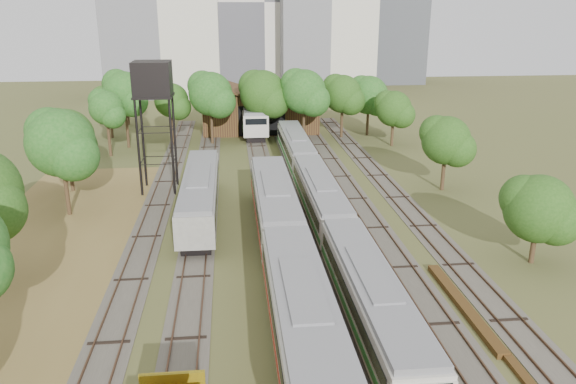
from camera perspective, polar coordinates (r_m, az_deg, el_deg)
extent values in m
plane|color=#475123|center=(29.07, 5.88, -17.18)|extent=(240.00, 240.00, 0.00)
cube|color=brown|center=(37.60, -25.43, -10.22)|extent=(14.00, 60.00, 0.04)
cube|color=#4C473D|center=(51.43, -13.12, -1.35)|extent=(2.60, 80.00, 0.06)
cube|color=#472D1E|center=(51.50, -13.92, -1.28)|extent=(0.08, 80.00, 0.14)
cube|color=#472D1E|center=(51.31, -12.33, -1.23)|extent=(0.08, 80.00, 0.14)
cube|color=#4C473D|center=(51.06, -8.67, -1.22)|extent=(2.60, 80.00, 0.06)
cube|color=#472D1E|center=(51.08, -9.48, -1.15)|extent=(0.08, 80.00, 0.14)
cube|color=#472D1E|center=(51.00, -7.87, -1.10)|extent=(0.08, 80.00, 0.14)
cube|color=#4C473D|center=(51.09, -1.94, -1.00)|extent=(2.60, 80.00, 0.06)
cube|color=#472D1E|center=(51.02, -2.74, -0.93)|extent=(0.08, 80.00, 0.14)
cube|color=#472D1E|center=(51.11, -1.14, -0.88)|extent=(0.08, 80.00, 0.14)
cube|color=#4C473D|center=(51.50, 2.51, -0.85)|extent=(2.60, 80.00, 0.06)
cube|color=#472D1E|center=(51.38, 1.72, -0.78)|extent=(0.08, 80.00, 0.14)
cube|color=#472D1E|center=(51.58, 3.30, -0.73)|extent=(0.08, 80.00, 0.14)
cube|color=#4C473D|center=(52.22, 6.85, -0.70)|extent=(2.60, 80.00, 0.06)
cube|color=#472D1E|center=(52.04, 6.09, -0.63)|extent=(0.08, 80.00, 0.14)
cube|color=#472D1E|center=(52.35, 7.62, -0.58)|extent=(0.08, 80.00, 0.14)
cube|color=#4C473D|center=(53.22, 11.06, -0.55)|extent=(2.60, 80.00, 0.06)
cube|color=#472D1E|center=(52.99, 10.32, -0.48)|extent=(0.08, 80.00, 0.14)
cube|color=#472D1E|center=(53.41, 11.80, -0.43)|extent=(0.08, 80.00, 0.14)
cube|color=black|center=(29.37, 1.52, -15.67)|extent=(2.29, 15.64, 0.83)
cube|color=beige|center=(28.46, 1.55, -12.80)|extent=(3.02, 17.00, 2.60)
cube|color=black|center=(28.30, 1.55, -12.26)|extent=(3.08, 15.64, 0.88)
cube|color=slate|center=(27.72, 1.57, -10.16)|extent=(2.77, 16.66, 0.37)
cube|color=maroon|center=(28.84, 1.53, -14.04)|extent=(3.08, 16.66, 0.47)
cube|color=black|center=(44.90, -1.35, -3.23)|extent=(2.29, 15.64, 0.83)
cube|color=beige|center=(44.30, -1.37, -1.16)|extent=(3.02, 17.00, 2.60)
cube|color=black|center=(44.20, -1.37, -0.78)|extent=(3.08, 15.64, 0.88)
cube|color=slate|center=(43.84, -1.38, 0.68)|extent=(2.77, 16.66, 0.37)
cube|color=maroon|center=(44.55, -1.36, -2.04)|extent=(3.08, 16.66, 0.47)
cube|color=black|center=(31.93, 8.31, -12.98)|extent=(2.00, 15.64, 0.73)
cube|color=beige|center=(31.18, 8.44, -10.61)|extent=(2.64, 17.00, 2.27)
cube|color=black|center=(31.05, 8.46, -10.17)|extent=(2.70, 15.64, 0.77)
cube|color=slate|center=(30.58, 8.55, -8.47)|extent=(2.43, 16.66, 0.33)
cube|color=#1A6A24|center=(31.49, 8.38, -11.63)|extent=(2.70, 16.66, 0.41)
cube|color=black|center=(47.44, 3.25, -2.13)|extent=(2.00, 15.64, 0.73)
cube|color=beige|center=(46.94, 3.29, -0.41)|extent=(2.64, 17.00, 2.27)
cube|color=black|center=(46.86, 3.29, -0.09)|extent=(2.70, 15.64, 0.77)
cube|color=slate|center=(46.55, 3.31, 1.11)|extent=(2.43, 16.66, 0.33)
cube|color=#1A6A24|center=(47.15, 3.27, -1.14)|extent=(2.70, 16.66, 0.41)
cube|color=black|center=(63.98, 0.79, 3.27)|extent=(2.00, 15.64, 0.73)
cube|color=beige|center=(63.62, 0.80, 4.58)|extent=(2.64, 17.00, 2.27)
cube|color=black|center=(63.55, 0.80, 4.81)|extent=(2.70, 15.64, 0.77)
cube|color=slate|center=(63.32, 0.80, 5.72)|extent=(2.43, 16.66, 0.33)
cube|color=#1A6A24|center=(63.77, 0.80, 4.02)|extent=(2.70, 16.66, 0.41)
cube|color=black|center=(80.90, -3.51, 6.45)|extent=(2.46, 14.72, 0.90)
cube|color=beige|center=(80.55, -3.54, 7.73)|extent=(3.24, 16.00, 2.80)
cube|color=black|center=(80.49, -3.54, 7.97)|extent=(3.30, 14.72, 0.95)
cube|color=slate|center=(80.27, -3.56, 8.86)|extent=(2.99, 15.68, 0.40)
cube|color=#1A6A24|center=(80.69, -3.53, 7.19)|extent=(3.30, 15.68, 0.50)
cube|color=beige|center=(72.77, -3.26, 6.51)|extent=(3.28, 0.25, 2.52)
cube|color=black|center=(48.13, -8.83, -1.98)|extent=(2.16, 16.56, 0.78)
cube|color=gray|center=(47.61, -8.93, -0.15)|extent=(2.84, 18.00, 2.45)
cube|color=black|center=(47.52, -8.94, 0.19)|extent=(2.90, 16.56, 0.83)
cube|color=slate|center=(47.19, -9.01, 1.47)|extent=(2.62, 17.64, 0.35)
cylinder|color=black|center=(53.49, -14.95, 4.26)|extent=(0.23, 0.23, 9.01)
cylinder|color=black|center=(53.10, -11.70, 4.40)|extent=(0.23, 0.23, 9.01)
cylinder|color=black|center=(56.42, -14.50, 5.00)|extent=(0.23, 0.23, 9.01)
cylinder|color=black|center=(56.04, -11.42, 5.13)|extent=(0.23, 0.23, 9.01)
cube|color=black|center=(53.90, -13.49, 9.47)|extent=(3.55, 3.55, 0.20)
cube|color=black|center=(53.69, -13.62, 11.18)|extent=(3.38, 3.38, 3.04)
cube|color=#503416|center=(35.15, 17.36, -10.93)|extent=(0.68, 10.27, 0.34)
cube|color=#371F14|center=(82.48, -2.91, 8.31)|extent=(16.00, 11.00, 5.50)
cube|color=#371F14|center=(81.87, -5.79, 10.54)|extent=(8.45, 11.55, 2.96)
cube|color=#371F14|center=(82.28, -0.11, 10.67)|extent=(8.45, 11.55, 2.96)
cube|color=black|center=(77.22, -2.68, 7.23)|extent=(6.40, 0.15, 4.12)
cylinder|color=#382616|center=(50.74, -21.60, 0.45)|extent=(0.36, 0.36, 4.92)
sphere|color=#1F4A13|center=(49.81, -22.10, 4.62)|extent=(5.59, 5.59, 5.59)
cylinder|color=#382616|center=(57.47, -21.22, 2.11)|extent=(0.36, 0.36, 4.24)
sphere|color=#1F4A13|center=(56.72, -21.60, 5.30)|extent=(5.12, 5.12, 5.12)
cylinder|color=#382616|center=(69.96, -17.72, 5.30)|extent=(0.36, 0.36, 4.53)
sphere|color=#1F4A13|center=(69.32, -17.99, 8.12)|extent=(3.97, 3.97, 3.97)
cylinder|color=#382616|center=(80.22, -17.52, 6.55)|extent=(0.36, 0.36, 3.65)
sphere|color=#1F4A13|center=(79.74, -17.71, 8.53)|extent=(4.80, 4.80, 4.80)
cylinder|color=#382616|center=(88.89, -15.97, 7.90)|extent=(0.36, 0.36, 4.10)
sphere|color=#1F4A13|center=(88.42, -16.15, 9.91)|extent=(5.22, 5.22, 5.22)
cylinder|color=#382616|center=(73.68, -16.03, 6.44)|extent=(0.36, 0.36, 5.47)
sphere|color=#1F4A13|center=(73.00, -16.32, 9.69)|extent=(5.16, 5.16, 5.16)
cylinder|color=#382616|center=(74.92, -11.59, 6.54)|extent=(0.36, 0.36, 4.40)
sphere|color=#1F4A13|center=(74.34, -11.76, 9.10)|extent=(4.38, 4.38, 4.38)
cylinder|color=#382616|center=(73.61, -7.75, 6.82)|extent=(0.36, 0.36, 5.09)
sphere|color=#1F4A13|center=(72.95, -7.88, 9.85)|extent=(5.56, 5.56, 5.56)
cylinder|color=#382616|center=(74.98, -2.53, 7.10)|extent=(0.36, 0.36, 4.91)
sphere|color=#1F4A13|center=(74.35, -2.58, 9.97)|extent=(6.02, 6.02, 6.02)
cylinder|color=#382616|center=(73.59, 1.61, 7.02)|extent=(0.36, 0.36, 5.22)
sphere|color=#1F4A13|center=(72.92, 1.64, 10.14)|extent=(5.69, 5.69, 5.69)
cylinder|color=#382616|center=(76.92, 5.48, 7.22)|extent=(0.36, 0.36, 4.67)
sphere|color=#1F4A13|center=(76.33, 5.56, 9.89)|extent=(5.05, 5.05, 5.05)
cylinder|color=#382616|center=(79.11, 8.09, 7.31)|extent=(0.36, 0.36, 4.35)
sphere|color=#1F4A13|center=(78.56, 8.20, 9.72)|extent=(5.23, 5.23, 5.23)
cylinder|color=#382616|center=(42.12, 23.70, -4.65)|extent=(0.36, 0.36, 3.11)
sphere|color=#1F4A13|center=(41.32, 24.11, -1.56)|extent=(4.65, 4.65, 4.65)
cylinder|color=#382616|center=(56.05, 15.51, 2.10)|extent=(0.36, 0.36, 3.86)
sphere|color=#1F4A13|center=(55.33, 15.77, 5.07)|extent=(4.61, 4.61, 4.61)
cylinder|color=#382616|center=(73.25, 10.55, 6.08)|extent=(0.36, 0.36, 3.75)
sphere|color=#1F4A13|center=(72.72, 10.68, 8.32)|extent=(4.51, 4.51, 4.51)
cube|color=beige|center=(123.39, -2.69, 18.67)|extent=(20.00, 18.00, 36.00)
cube|color=#45484D|center=(138.87, 10.97, 16.66)|extent=(12.00, 12.00, 28.00)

